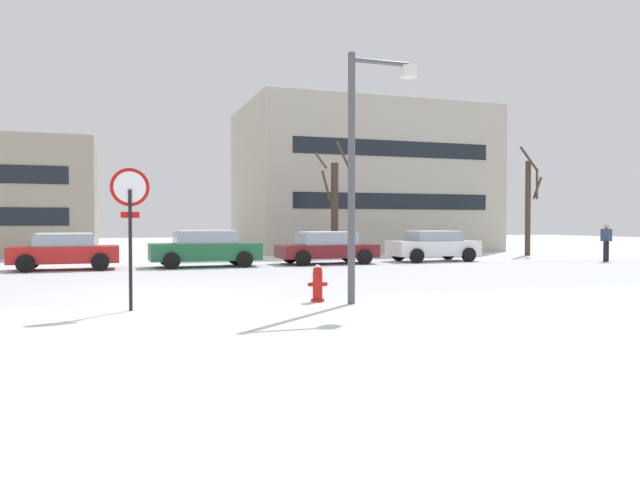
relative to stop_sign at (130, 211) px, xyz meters
The scene contains 13 objects.
ground_plane 3.14m from the stop_sign, 66.07° to the left, with size 120.00×120.00×0.00m, color white.
road_surface 6.50m from the stop_sign, 80.87° to the left, with size 80.00×9.79×0.00m.
stop_sign is the anchor object (origin of this frame).
fire_hydrant 4.30m from the stop_sign, ahead, with size 0.44×0.30×0.83m.
street_lamp 5.05m from the stop_sign, ahead, with size 1.63×0.36×5.42m.
parked_car_red 12.17m from the stop_sign, 99.61° to the left, with size 3.84×2.06×1.38m.
parked_car_green 12.32m from the stop_sign, 75.00° to the left, with size 4.34×2.02×1.47m.
parked_car_maroon 14.65m from the stop_sign, 55.02° to the left, with size 4.22×2.13×1.39m.
parked_car_white 18.18m from the stop_sign, 41.60° to the left, with size 4.08×2.02×1.40m.
pedestrian_crossing 22.84m from the stop_sign, 23.98° to the left, with size 0.52×0.44×1.71m.
tree_far_right 25.57m from the stop_sign, 35.26° to the left, with size 1.39×1.10×5.82m.
tree_far_left 18.53m from the stop_sign, 57.17° to the left, with size 1.74×1.68×5.67m.
building_far_right 28.09m from the stop_sign, 57.93° to the left, with size 15.03×9.86×9.04m.
Camera 1 is at (-1.32, -14.94, 1.76)m, focal length 34.35 mm.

